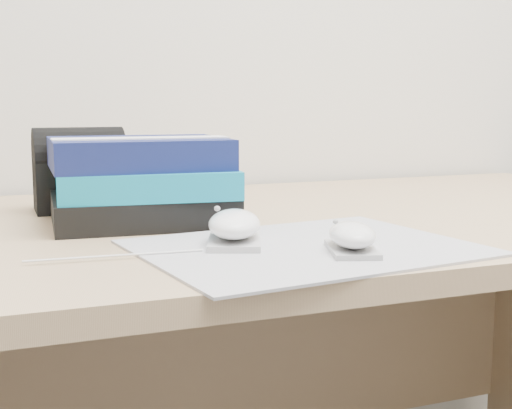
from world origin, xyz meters
name	(u,v)px	position (x,y,z in m)	size (l,w,h in m)	color
desk	(254,348)	(0.00, 1.64, 0.50)	(1.60, 0.80, 0.73)	tan
mousepad	(306,248)	(-0.06, 1.33, 0.73)	(0.39, 0.30, 0.00)	gray
mouse_rear	(234,227)	(-0.13, 1.38, 0.75)	(0.10, 0.13, 0.05)	#A9A9AB
mouse_front	(352,237)	(-0.02, 1.28, 0.75)	(0.08, 0.11, 0.04)	#98999B
usb_cable	(115,256)	(-0.28, 1.36, 0.73)	(0.00, 0.00, 0.20)	white
book_stack	(142,181)	(-0.20, 1.59, 0.79)	(0.27, 0.22, 0.13)	black
pouch	(79,170)	(-0.26, 1.75, 0.80)	(0.14, 0.10, 0.13)	black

